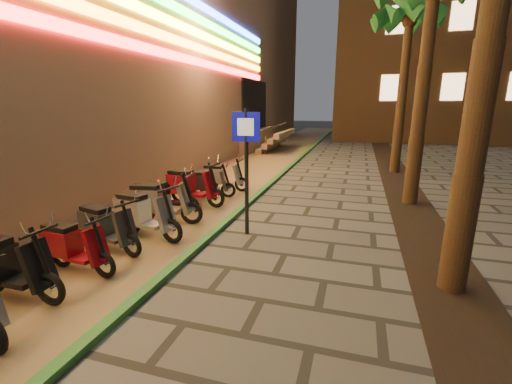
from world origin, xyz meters
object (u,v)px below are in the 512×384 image
(scooter_7, at_px, (142,214))
(scooter_11, at_px, (205,183))
(scooter_4, at_px, (5,265))
(scooter_5, at_px, (71,246))
(scooter_6, at_px, (105,226))
(scooter_9, at_px, (165,195))
(scooter_10, at_px, (189,186))
(scooter_12, at_px, (220,176))
(pedestrian_sign, at_px, (246,155))
(scooter_8, at_px, (157,201))

(scooter_7, height_order, scooter_11, scooter_7)
(scooter_4, distance_m, scooter_5, 1.00)
(scooter_6, bearing_deg, scooter_4, -82.41)
(scooter_6, relative_size, scooter_9, 1.03)
(scooter_10, distance_m, scooter_12, 1.82)
(pedestrian_sign, relative_size, scooter_9, 1.80)
(pedestrian_sign, distance_m, scooter_11, 3.63)
(scooter_7, bearing_deg, scooter_8, 111.33)
(scooter_4, bearing_deg, scooter_7, 79.73)
(scooter_8, relative_size, scooter_10, 0.98)
(scooter_5, bearing_deg, scooter_9, 99.81)
(scooter_5, height_order, scooter_9, scooter_9)
(pedestrian_sign, height_order, scooter_6, pedestrian_sign)
(scooter_4, height_order, scooter_5, scooter_4)
(scooter_8, bearing_deg, scooter_4, -104.94)
(scooter_11, xyz_separation_m, scooter_12, (0.10, 0.99, 0.01))
(scooter_6, bearing_deg, pedestrian_sign, 47.17)
(scooter_12, bearing_deg, scooter_10, -99.99)
(scooter_10, bearing_deg, scooter_12, 89.63)
(scooter_9, bearing_deg, scooter_11, 71.09)
(scooter_8, xyz_separation_m, scooter_10, (-0.02, 1.67, 0.01))
(scooter_4, xyz_separation_m, scooter_11, (0.40, 6.06, -0.05))
(scooter_8, height_order, scooter_12, scooter_8)
(scooter_5, xyz_separation_m, scooter_6, (-0.08, 0.91, 0.02))
(scooter_9, distance_m, scooter_12, 2.72)
(scooter_5, height_order, scooter_8, scooter_8)
(scooter_4, height_order, scooter_10, scooter_10)
(scooter_6, relative_size, scooter_11, 1.04)
(pedestrian_sign, xyz_separation_m, scooter_6, (-2.42, -1.62, -1.30))
(scooter_4, bearing_deg, pedestrian_sign, 53.27)
(scooter_12, bearing_deg, pedestrian_sign, -62.79)
(scooter_10, xyz_separation_m, scooter_11, (0.11, 0.82, -0.09))
(scooter_7, distance_m, scooter_8, 0.92)
(pedestrian_sign, relative_size, scooter_4, 1.65)
(scooter_6, distance_m, scooter_8, 1.70)
(scooter_12, bearing_deg, scooter_9, -103.67)
(scooter_8, xyz_separation_m, scooter_12, (0.19, 3.48, -0.06))
(scooter_5, bearing_deg, scooter_7, 88.36)
(scooter_6, bearing_deg, scooter_8, 99.33)
(scooter_4, height_order, scooter_11, scooter_4)
(scooter_9, bearing_deg, scooter_4, -96.32)
(pedestrian_sign, bearing_deg, scooter_6, -144.81)
(scooter_7, relative_size, scooter_9, 1.14)
(scooter_11, bearing_deg, scooter_9, -118.77)
(scooter_7, relative_size, scooter_11, 1.15)
(scooter_5, xyz_separation_m, scooter_7, (0.22, 1.71, 0.07))
(scooter_10, relative_size, scooter_12, 1.16)
(scooter_8, bearing_deg, scooter_12, 76.82)
(pedestrian_sign, xyz_separation_m, scooter_4, (-2.61, -3.49, -1.26))
(pedestrian_sign, distance_m, scooter_7, 2.59)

